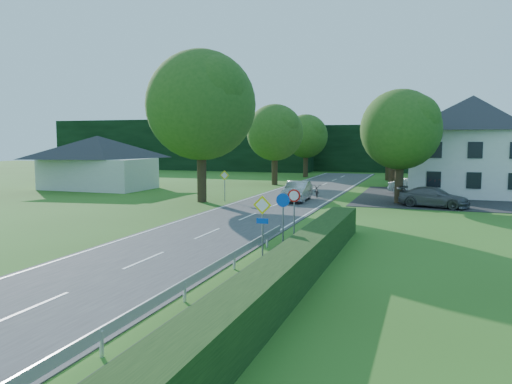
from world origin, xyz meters
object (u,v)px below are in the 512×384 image
at_px(parked_car_grey, 434,197).
at_px(parasol, 435,188).
at_px(motorcycle, 317,191).
at_px(parked_car_silver_b, 499,191).
at_px(streetlight, 396,144).
at_px(moving_car, 297,191).
at_px(parked_car_silver_a, 414,187).

xyz_separation_m(parked_car_grey, parasol, (0.12, 5.81, 0.15)).
xyz_separation_m(motorcycle, parked_car_silver_b, (14.28, 4.10, 0.09)).
relative_size(streetlight, motorcycle, 3.95).
bearing_deg(moving_car, parked_car_grey, -4.34).
relative_size(moving_car, parked_car_silver_a, 1.08).
xyz_separation_m(streetlight, parked_car_silver_b, (8.02, 4.00, -3.80)).
relative_size(motorcycle, parked_car_grey, 0.42).
distance_m(moving_car, parked_car_grey, 10.07).
bearing_deg(parked_car_silver_b, moving_car, 110.25).
distance_m(streetlight, parked_car_silver_b, 9.73).
bearing_deg(parasol, streetlight, -142.86).
height_order(parked_car_grey, parasol, parasol).
height_order(motorcycle, parked_car_grey, parked_car_grey).
distance_m(motorcycle, parked_car_silver_b, 14.85).
xyz_separation_m(parked_car_silver_b, parasol, (-4.96, -1.69, 0.23)).
distance_m(parked_car_silver_a, parked_car_silver_b, 6.64).
relative_size(streetlight, parked_car_silver_b, 1.79).
xyz_separation_m(parked_car_grey, parked_car_silver_b, (5.08, 7.50, -0.08)).
bearing_deg(streetlight, parasol, 37.14).
xyz_separation_m(parked_car_silver_a, parked_car_silver_b, (6.63, -0.43, -0.09)).
distance_m(motorcycle, parked_car_grey, 9.81).
bearing_deg(moving_car, motorcycle, 71.55).
bearing_deg(parked_car_silver_b, parked_car_grey, 140.55).
xyz_separation_m(moving_car, motorcycle, (0.88, 3.15, -0.24)).
distance_m(parked_car_grey, parked_car_silver_b, 9.06).
distance_m(streetlight, moving_car, 8.65).
bearing_deg(streetlight, moving_car, -155.52).
bearing_deg(motorcycle, parked_car_grey, -34.67).
distance_m(parked_car_silver_a, parked_car_grey, 8.08).
bearing_deg(parked_car_silver_b, motorcycle, 100.69).
bearing_deg(parasol, moving_car, -151.37).
relative_size(moving_car, motorcycle, 2.30).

